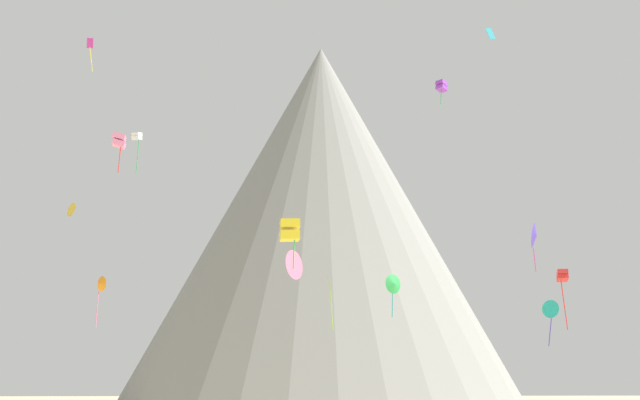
{
  "coord_description": "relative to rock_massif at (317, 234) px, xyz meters",
  "views": [
    {
      "loc": [
        -4.99,
        -34.6,
        3.89
      ],
      "look_at": [
        0.22,
        42.54,
        21.38
      ],
      "focal_mm": 45.24,
      "sensor_mm": 36.0,
      "label": 1
    }
  ],
  "objects": [
    {
      "name": "kite_orange_low",
      "position": [
        -25.89,
        -55.7,
        -15.81
      ],
      "size": [
        1.3,
        1.29,
        5.28
      ],
      "rotation": [
        0.0,
        0.0,
        5.51
      ],
      "color": "orange"
    },
    {
      "name": "kite_pink_mid",
      "position": [
        -22.64,
        -67.42,
        -3.9
      ],
      "size": [
        1.27,
        1.19,
        3.74
      ],
      "rotation": [
        0.0,
        0.0,
        4.79
      ],
      "color": "pink"
    },
    {
      "name": "kite_violet_high",
      "position": [
        12.45,
        -46.44,
        10.29
      ],
      "size": [
        1.63,
        1.62,
        3.08
      ],
      "rotation": [
        0.0,
        0.0,
        2.28
      ],
      "color": "purple"
    },
    {
      "name": "kite_teal_low",
      "position": [
        15.23,
        -72.02,
        -19.48
      ],
      "size": [
        1.57,
        0.76,
        3.94
      ],
      "rotation": [
        0.0,
        0.0,
        3.21
      ],
      "color": "teal"
    },
    {
      "name": "kite_lime_low",
      "position": [
        -2.31,
        -56.63,
        -16.59
      ],
      "size": [
        0.63,
        0.66,
        5.45
      ],
      "rotation": [
        0.0,
        0.0,
        0.7
      ],
      "color": "#8CD133"
    },
    {
      "name": "kite_white_high",
      "position": [
        -23.92,
        -50.22,
        1.76
      ],
      "size": [
        1.17,
        1.21,
        4.83
      ],
      "rotation": [
        0.0,
        0.0,
        2.76
      ],
      "color": "white"
    },
    {
      "name": "kite_cyan_high",
      "position": [
        14.68,
        -60.68,
        10.93
      ],
      "size": [
        0.92,
        0.61,
        1.56
      ],
      "rotation": [
        0.0,
        0.0,
        2.47
      ],
      "color": "#33BCDB"
    },
    {
      "name": "kite_red_low",
      "position": [
        14.81,
        -76.57,
        -17.31
      ],
      "size": [
        1.01,
        1.06,
        4.8
      ],
      "rotation": [
        0.0,
        0.0,
        6.07
      ],
      "color": "red"
    },
    {
      "name": "kite_indigo_mid",
      "position": [
        17.21,
        -63.68,
        -11.61
      ],
      "size": [
        1.74,
        2.57,
        4.79
      ],
      "rotation": [
        0.0,
        0.0,
        1.13
      ],
      "color": "#5138B2"
    },
    {
      "name": "kite_yellow_mid",
      "position": [
        -7.37,
        -84.93,
        -15.34
      ],
      "size": [
        1.39,
        1.37,
        3.42
      ],
      "rotation": [
        0.0,
        0.0,
        4.76
      ],
      "color": "yellow"
    },
    {
      "name": "kite_rainbow_low",
      "position": [
        -6.76,
        -72.88,
        -16.04
      ],
      "size": [
        1.91,
        2.34,
        2.52
      ],
      "rotation": [
        0.0,
        0.0,
        4.08
      ],
      "color": "#E5668C"
    },
    {
      "name": "kite_gold_mid",
      "position": [
        -25.56,
        -70.79,
        -11.18
      ],
      "size": [
        1.27,
        1.31,
        1.31
      ],
      "rotation": [
        0.0,
        0.0,
        2.32
      ],
      "color": "gold"
    },
    {
      "name": "kite_green_low",
      "position": [
        3.86,
        -59.54,
        -15.97
      ],
      "size": [
        1.82,
        1.28,
        4.29
      ],
      "rotation": [
        0.0,
        0.0,
        0.56
      ],
      "color": "green"
    },
    {
      "name": "kite_magenta_high",
      "position": [
        -28.87,
        -54.29,
        10.87
      ],
      "size": [
        0.86,
        0.68,
        3.9
      ],
      "rotation": [
        0.0,
        0.0,
        5.18
      ],
      "color": "#D1339E"
    },
    {
      "name": "rock_massif",
      "position": [
        0.0,
        0.0,
        0.0
      ],
      "size": [
        95.11,
        95.11,
        65.05
      ],
      "color": "gray",
      "rests_on": "ground_plane"
    }
  ]
}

